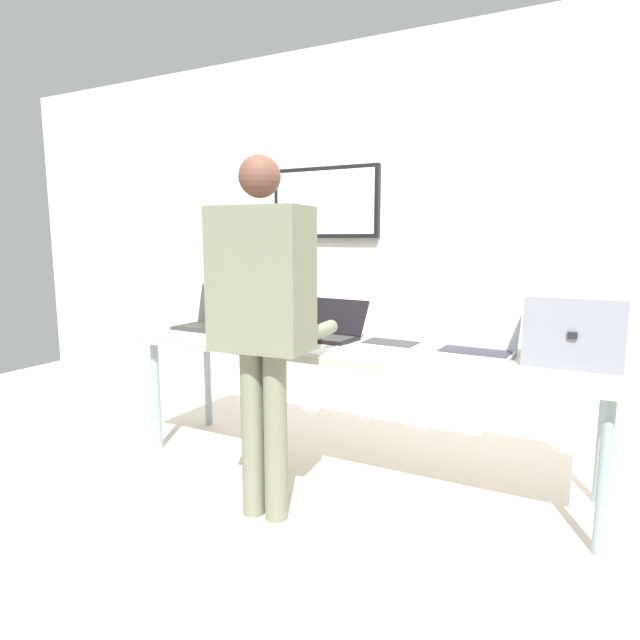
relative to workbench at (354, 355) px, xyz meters
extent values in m
cube|color=beige|center=(0.00, 0.00, -0.71)|extent=(8.00, 8.00, 0.04)
cube|color=silver|center=(0.00, 1.13, 0.69)|extent=(8.00, 0.06, 2.75)
cube|color=black|center=(-0.72, 1.08, 0.91)|extent=(0.89, 0.05, 0.54)
cube|color=white|center=(-0.72, 1.06, 0.91)|extent=(0.83, 0.02, 0.48)
cube|color=#B2AE9C|center=(0.00, 0.00, 0.03)|extent=(2.69, 0.70, 0.04)
cylinder|color=#84979C|center=(-1.24, -0.25, -0.34)|extent=(0.05, 0.05, 0.70)
cylinder|color=#84979C|center=(1.24, -0.25, -0.34)|extent=(0.05, 0.05, 0.70)
cylinder|color=#84979C|center=(-1.24, 0.25, -0.34)|extent=(0.05, 0.05, 0.70)
cylinder|color=#84979C|center=(1.24, 0.25, -0.34)|extent=(0.05, 0.05, 0.70)
cube|color=gray|center=(1.08, 0.11, 0.21)|extent=(0.42, 0.36, 0.32)
cube|color=black|center=(1.08, -0.08, 0.21)|extent=(0.04, 0.01, 0.03)
cube|color=#373738|center=(-1.10, 0.05, 0.06)|extent=(0.34, 0.28, 0.02)
cube|color=#30312B|center=(-1.10, 0.04, 0.07)|extent=(0.31, 0.23, 0.00)
cube|color=#373738|center=(-1.10, 0.21, 0.20)|extent=(0.33, 0.08, 0.25)
cube|color=#1D2528|center=(-1.10, 0.22, 0.20)|extent=(0.31, 0.07, 0.23)
cube|color=#3B3B3D|center=(-0.68, 0.08, 0.06)|extent=(0.32, 0.25, 0.02)
cube|color=#263030|center=(-0.68, 0.07, 0.07)|extent=(0.29, 0.20, 0.00)
cube|color=#3B3B3D|center=(-0.69, 0.23, 0.18)|extent=(0.32, 0.10, 0.22)
cube|color=white|center=(-0.69, 0.24, 0.18)|extent=(0.29, 0.08, 0.19)
cube|color=black|center=(-0.23, 0.07, 0.06)|extent=(0.40, 0.26, 0.02)
cube|color=#31322F|center=(-0.23, 0.06, 0.07)|extent=(0.37, 0.21, 0.00)
cube|color=black|center=(-0.22, 0.24, 0.17)|extent=(0.39, 0.15, 0.20)
cube|color=navy|center=(-0.22, 0.24, 0.17)|extent=(0.36, 0.13, 0.17)
cube|color=#B1B3B4|center=(0.19, 0.08, 0.06)|extent=(0.32, 0.24, 0.02)
cube|color=#323230|center=(0.19, 0.07, 0.07)|extent=(0.29, 0.19, 0.00)
cube|color=#B1B3B4|center=(0.19, 0.22, 0.18)|extent=(0.32, 0.09, 0.21)
cube|color=#364D72|center=(0.19, 0.23, 0.18)|extent=(0.29, 0.07, 0.18)
cube|color=#ADB4BA|center=(0.64, 0.06, 0.06)|extent=(0.38, 0.24, 0.02)
cube|color=#2D2D37|center=(0.64, 0.05, 0.07)|extent=(0.35, 0.19, 0.00)
cube|color=#ADB4BA|center=(0.65, 0.21, 0.17)|extent=(0.37, 0.11, 0.21)
cube|color=#384978|center=(0.65, 0.21, 0.17)|extent=(0.34, 0.09, 0.18)
cylinder|color=slate|center=(-0.25, -0.63, -0.28)|extent=(0.12, 0.12, 0.82)
cylinder|color=slate|center=(-0.13, -0.63, -0.28)|extent=(0.12, 0.12, 0.82)
cube|color=slate|center=(-0.19, -0.63, 0.45)|extent=(0.46, 0.29, 0.65)
sphere|color=brown|center=(-0.19, -0.63, 0.91)|extent=(0.19, 0.19, 0.19)
cylinder|color=slate|center=(-0.38, -0.35, 0.18)|extent=(0.10, 0.32, 0.07)
cylinder|color=slate|center=(-0.05, -0.33, 0.18)|extent=(0.10, 0.32, 0.07)
cylinder|color=#2B1E30|center=(-0.67, -0.25, 0.10)|extent=(0.08, 0.08, 0.09)
cube|color=white|center=(-0.01, -0.17, 0.05)|extent=(0.28, 0.34, 0.00)
camera|label=1|loc=(1.14, -2.62, 0.63)|focal=29.52mm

